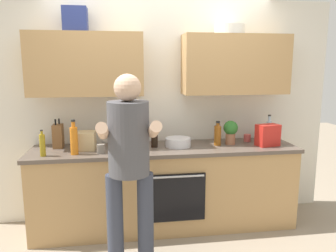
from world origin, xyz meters
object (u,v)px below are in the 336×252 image
bottle_soy (154,138)px  cup_tea (128,143)px  bottle_syrup (218,135)px  cup_ceramic (247,138)px  bottle_juice (74,140)px  bottle_water (269,130)px  knife_block (58,136)px  bottle_vinegar (129,140)px  mixing_bowl (178,142)px  person_standing (129,159)px  bottle_oil (42,145)px  potted_herb (231,131)px  grocery_bag_bread (86,141)px  grocery_bag_crisps (268,135)px  cup_stoneware (101,149)px  bottle_hotsauce (144,136)px

bottle_soy → cup_tea: size_ratio=2.68×
bottle_syrup → cup_ceramic: size_ratio=3.26×
bottle_juice → bottle_water: (2.15, 0.26, -0.02)m
bottle_juice → bottle_syrup: size_ratio=1.29×
cup_ceramic → knife_block: bearing=179.4°
bottle_water → bottle_vinegar: bearing=-173.3°
bottle_water → mixing_bowl: size_ratio=1.12×
person_standing → bottle_syrup: size_ratio=6.33×
bottle_oil → bottle_soy: size_ratio=1.12×
cup_tea → knife_block: size_ratio=0.28×
knife_block → potted_herb: (1.87, -0.12, 0.03)m
bottle_juice → knife_block: (-0.21, 0.31, -0.02)m
bottle_soy → grocery_bag_bread: bearing=179.2°
person_standing → bottle_juice: (-0.52, 0.61, 0.04)m
bottle_oil → grocery_bag_bread: 0.44m
bottle_water → bottle_soy: size_ratio=1.33×
mixing_bowl → potted_herb: 0.61m
cup_ceramic → mixing_bowl: 0.84m
mixing_bowl → bottle_syrup: bearing=-1.0°
person_standing → bottle_water: size_ratio=5.49×
person_standing → mixing_bowl: 0.96m
bottle_oil → grocery_bag_crisps: (2.34, 0.09, 0.01)m
person_standing → grocery_bag_crisps: (1.52, 0.67, 0.01)m
bottle_juice → grocery_bag_crisps: 2.04m
bottle_juice → grocery_bag_crisps: (2.04, 0.07, -0.03)m
bottle_soy → knife_block: 1.03m
bottle_water → grocery_bag_crisps: bearing=-117.8°
cup_stoneware → potted_herb: size_ratio=0.35×
grocery_bag_bread → grocery_bag_crisps: bearing=-3.5°
bottle_soy → cup_stoneware: 0.58m
mixing_bowl → grocery_bag_bread: 0.98m
person_standing → bottle_oil: (-0.81, 0.58, 0.01)m
knife_block → cup_tea: bearing=-7.4°
bottle_soy → grocery_bag_bread: 0.72m
grocery_bag_crisps → potted_herb: bearing=160.8°
grocery_bag_crisps → person_standing: bearing=-156.2°
cup_stoneware → bottle_oil: bearing=-177.3°
cup_tea → bottle_syrup: bearing=-3.2°
grocery_bag_bread → knife_block: bearing=156.8°
cup_ceramic → mixing_bowl: mixing_bowl is taller
bottle_vinegar → mixing_bowl: bottle_vinegar is taller
mixing_bowl → grocery_bag_bread: bearing=179.1°
bottle_vinegar → mixing_bowl: 0.54m
bottle_vinegar → bottle_oil: 0.84m
grocery_bag_crisps → bottle_vinegar: bearing=179.6°
bottle_hotsauce → bottle_soy: size_ratio=1.16×
bottle_hotsauce → cup_tea: (-0.17, -0.07, -0.06)m
bottle_water → cup_ceramic: (-0.25, 0.03, -0.09)m
bottle_hotsauce → bottle_soy: bearing=-46.1°
bottle_juice → bottle_syrup: bottle_juice is taller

